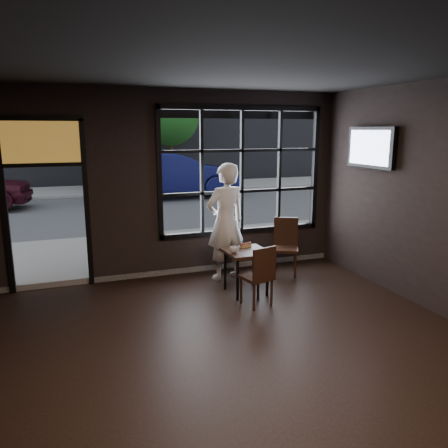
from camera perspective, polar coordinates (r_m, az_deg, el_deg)
name	(u,v)px	position (r m, az deg, el deg)	size (l,w,h in m)	color
floor	(258,375)	(4.89, 4.45, -19.11)	(6.00, 7.00, 0.02)	black
ceiling	(264,52)	(4.23, 5.21, 21.41)	(6.00, 7.00, 0.02)	black
window_frame	(242,171)	(7.90, 2.33, 6.91)	(3.06, 0.12, 2.28)	black
stained_transom	(41,142)	(7.32, -22.78, 9.88)	(1.20, 0.06, 0.70)	orange
street_asphalt	(99,172)	(27.98, -16.00, 6.52)	(60.00, 41.00, 0.04)	#545456
building_across	(92,38)	(27.32, -16.85, 22.22)	(28.00, 12.00, 15.00)	#5B5956
cafe_table	(246,271)	(6.91, 2.88, -6.21)	(0.64, 0.64, 0.70)	black
chair_near	(256,275)	(6.42, 4.26, -6.68)	(0.39, 0.39, 0.91)	black
chair_window	(285,247)	(7.80, 8.04, -3.00)	(0.43, 0.43, 1.00)	black
man	(226,222)	(7.39, 0.21, 0.27)	(0.73, 0.48, 2.00)	white
hotdog	(246,245)	(6.98, 2.85, -2.80)	(0.20, 0.08, 0.06)	tan
cup	(234,250)	(6.66, 1.29, -3.35)	(0.12, 0.12, 0.10)	silver
tv	(371,147)	(7.58, 18.67, 9.45)	(0.13, 1.13, 0.66)	black
navy_car	(173,174)	(16.49, -6.73, 6.48)	(1.70, 4.89, 1.61)	#0E1043
tree_left	(97,119)	(18.75, -16.23, 13.08)	(2.47, 2.47, 4.21)	#332114
tree_right	(170,117)	(19.73, -7.12, 13.76)	(2.57, 2.57, 4.39)	#332114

